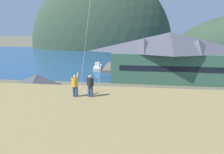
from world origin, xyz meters
The scene contains 18 objects.
ground_plane centered at (0.00, 0.00, 0.00)m, with size 600.00×600.00×0.00m, color #66604C.
parking_lot_pad centered at (0.00, 5.00, 0.05)m, with size 40.00×20.00×0.10m, color gray.
bay_water centered at (0.00, 60.00, 0.01)m, with size 360.00×84.00×0.03m, color navy.
far_hill_west_ridge centered at (-20.51, 114.04, 0.00)m, with size 94.65×68.34×95.69m, color #334733.
harbor_lodge centered at (11.16, 22.22, 5.78)m, with size 26.83×11.16×10.87m.
storage_shed_near_lot centered at (-10.75, 3.17, 2.62)m, with size 6.70×6.63×5.04m.
wharf_dock centered at (-3.86, 35.04, 0.35)m, with size 3.20×13.63×0.70m.
moored_boat_wharfside centered at (-7.22, 32.26, 0.72)m, with size 2.83×6.70×2.16m.
moored_boat_outer_mooring centered at (-0.24, 32.57, 0.72)m, with size 3.12×7.97×2.16m.
parked_car_mid_row_far centered at (1.31, 1.00, 1.06)m, with size 4.30×2.25×1.82m.
parked_car_mid_row_near centered at (9.78, 0.94, 1.06)m, with size 4.26×2.17×1.82m.
parked_car_mid_row_center centered at (-7.23, 7.46, 1.06)m, with size 4.35×2.37×1.82m.
parked_car_front_row_red centered at (14.25, 6.12, 1.06)m, with size 4.28×2.22×1.82m.
parked_car_back_row_left centered at (-16.95, 7.30, 1.06)m, with size 4.21×2.08×1.82m.
parked_car_corner_spot centered at (-1.20, 5.63, 1.06)m, with size 4.21×2.07×1.82m.
parking_light_pole centered at (-2.67, 10.56, 3.73)m, with size 0.24×0.78×6.21m.
person_kite_flyer centered at (-0.74, -9.79, 7.34)m, with size 0.52×0.67×1.86m.
person_companion centered at (0.43, -9.67, 7.33)m, with size 0.55×0.40×1.74m.
Camera 1 is at (3.91, -24.22, 11.54)m, focal length 32.06 mm.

